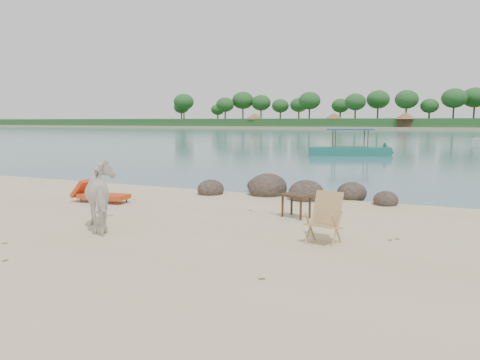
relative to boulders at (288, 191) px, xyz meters
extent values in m
plane|color=#386871|center=(-0.51, 84.04, -0.18)|extent=(400.00, 400.00, 0.00)
cube|color=tan|center=(-0.51, 164.04, -0.18)|extent=(420.00, 90.00, 1.40)
cube|color=#1E4C1E|center=(-0.51, 129.04, 1.72)|extent=(420.00, 18.00, 2.40)
ellipsoid|color=#2F251F|center=(-2.40, -0.67, -0.03)|extent=(0.84, 0.93, 0.63)
ellipsoid|color=#2F251F|center=(-0.70, 0.03, 0.04)|extent=(1.23, 1.35, 0.92)
ellipsoid|color=#2F251F|center=(0.70, -0.37, 0.01)|extent=(1.06, 1.16, 0.79)
ellipsoid|color=#2F251F|center=(1.90, 0.43, -0.02)|extent=(0.90, 0.99, 0.67)
ellipsoid|color=#2F251F|center=(3.00, -0.27, -0.05)|extent=(0.70, 0.76, 0.52)
ellipsoid|color=#2F251F|center=(-1.50, 1.03, -0.06)|extent=(0.67, 0.74, 0.51)
ellipsoid|color=#2F251F|center=(0.10, 1.23, -0.08)|extent=(0.57, 0.63, 0.43)
imported|color=white|center=(-2.16, -5.94, 0.56)|extent=(1.83, 1.73, 1.47)
plane|color=brown|center=(-3.98, -2.60, -0.17)|extent=(0.12, 0.12, 0.00)
plane|color=brown|center=(-3.50, -4.82, -0.17)|extent=(0.14, 0.14, 0.00)
plane|color=brown|center=(-4.94, -2.74, -0.17)|extent=(0.13, 0.13, 0.00)
plane|color=brown|center=(3.65, -4.36, -0.17)|extent=(0.13, 0.13, 0.00)
plane|color=brown|center=(-0.11, -2.68, -0.17)|extent=(0.14, 0.14, 0.00)
plane|color=brown|center=(-3.04, -7.76, -0.17)|extent=(0.13, 0.13, 0.00)
plane|color=brown|center=(-2.06, -8.53, -0.17)|extent=(0.10, 0.10, 0.00)
plane|color=brown|center=(0.53, -2.77, -0.17)|extent=(0.14, 0.14, 0.00)
plane|color=brown|center=(2.22, -7.55, -0.17)|extent=(0.14, 0.14, 0.00)
plane|color=brown|center=(3.76, -4.21, -0.17)|extent=(0.13, 0.13, 0.00)
camera|label=1|loc=(4.77, -13.78, 2.19)|focal=35.00mm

